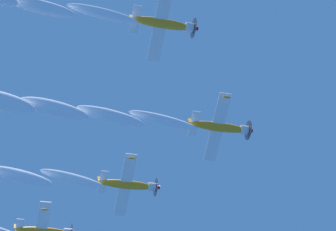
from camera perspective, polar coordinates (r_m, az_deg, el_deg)
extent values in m
ellipsoid|color=orange|center=(82.14, 4.68, -1.04)|extent=(3.30, 7.76, 2.24)
cylinder|color=white|center=(83.21, 6.98, -1.32)|extent=(1.58, 1.44, 1.45)
cone|color=red|center=(83.46, 7.46, -1.37)|extent=(0.83, 0.98, 0.73)
cylinder|color=#3F3F47|center=(83.40, 7.35, -1.36)|extent=(2.91, 1.00, 2.90)
cube|color=white|center=(81.92, 4.55, -1.10)|extent=(9.73, 4.16, 1.36)
ellipsoid|color=orange|center=(84.51, 3.73, -3.72)|extent=(0.57, 1.10, 0.44)
ellipsoid|color=orange|center=(79.53, 5.41, 1.68)|extent=(0.57, 1.10, 0.44)
cube|color=white|center=(81.30, 2.42, -0.75)|extent=(3.60, 1.93, 0.60)
cube|color=orange|center=(81.75, 2.31, -0.52)|extent=(0.62, 1.38, 1.43)
ellipsoid|color=#1E232D|center=(82.62, 4.85, -0.88)|extent=(1.31, 1.95, 1.03)
ellipsoid|color=orange|center=(86.79, -3.79, -6.33)|extent=(3.30, 7.76, 2.31)
cylinder|color=white|center=(87.42, -1.51, -6.55)|extent=(1.58, 1.45, 1.45)
cone|color=red|center=(87.58, -1.03, -6.59)|extent=(0.83, 0.99, 0.73)
cylinder|color=#3F3F47|center=(87.54, -1.14, -6.58)|extent=(2.90, 1.03, 2.88)
cube|color=white|center=(86.61, -3.93, -6.40)|extent=(9.73, 4.16, 1.33)
ellipsoid|color=orange|center=(89.66, -4.47, -8.71)|extent=(0.56, 1.10, 0.45)
ellipsoid|color=orange|center=(83.72, -3.36, -3.92)|extent=(0.56, 1.10, 0.45)
cube|color=white|center=(86.36, -5.99, -6.09)|extent=(3.60, 1.93, 0.60)
cube|color=orange|center=(86.79, -6.05, -5.84)|extent=(0.62, 1.39, 1.44)
ellipsoid|color=#1E232D|center=(87.21, -3.58, -6.15)|extent=(1.31, 1.96, 1.05)
ellipsoid|color=orange|center=(78.26, -0.56, 8.44)|extent=(3.29, 7.76, 2.36)
cylinder|color=white|center=(79.00, 1.94, 8.07)|extent=(1.59, 1.45, 1.48)
cone|color=red|center=(79.17, 2.47, 7.99)|extent=(0.83, 0.99, 0.74)
cylinder|color=#3F3F47|center=(79.13, 2.34, 8.01)|extent=(2.95, 1.03, 2.92)
cube|color=white|center=(78.05, -0.71, 8.40)|extent=(9.71, 4.16, 1.52)
ellipsoid|color=orange|center=(80.14, -1.42, 5.39)|extent=(0.57, 1.10, 0.45)
cube|color=white|center=(77.75, -2.99, 8.80)|extent=(3.59, 1.93, 0.67)
cube|color=orange|center=(78.25, -3.08, 8.99)|extent=(0.64, 1.39, 1.45)
ellipsoid|color=#1E232D|center=(78.75, -0.35, 8.56)|extent=(1.32, 1.95, 1.07)
ellipsoid|color=orange|center=(93.00, -11.41, -10.35)|extent=(3.22, 7.77, 2.72)
ellipsoid|color=orange|center=(89.34, -11.23, -8.45)|extent=(0.56, 1.10, 0.51)
cube|color=white|center=(92.85, -13.50, -10.15)|extent=(3.55, 1.92, 0.93)
cube|color=orange|center=(93.23, -13.54, -9.88)|extent=(0.71, 1.42, 1.48)
ellipsoid|color=#1E232D|center=(93.34, -11.20, -10.15)|extent=(1.33, 1.97, 1.18)
ellipsoid|color=white|center=(80.25, -0.52, -0.42)|extent=(3.74, 9.12, 2.66)
ellipsoid|color=white|center=(79.18, -5.32, -0.04)|extent=(4.08, 9.26, 3.00)
ellipsoid|color=white|center=(78.56, -10.45, 0.64)|extent=(4.42, 9.40, 3.34)
ellipsoid|color=white|center=(85.83, -8.81, -5.70)|extent=(3.74, 9.12, 2.66)
ellipsoid|color=white|center=(85.62, -13.36, -5.41)|extent=(4.08, 9.26, 3.00)
ellipsoid|color=white|center=(77.04, -6.04, 9.27)|extent=(3.74, 9.12, 2.66)
ellipsoid|color=white|center=(76.78, -11.62, 9.73)|extent=(4.08, 9.26, 3.00)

